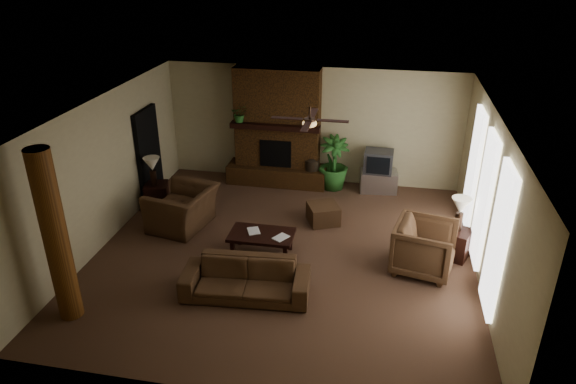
% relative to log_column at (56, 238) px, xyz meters
% --- Properties ---
extents(room_shell, '(7.00, 7.00, 7.00)m').
position_rel_log_column_xyz_m(room_shell, '(2.95, 2.40, 0.00)').
color(room_shell, brown).
rests_on(room_shell, ground).
extents(fireplace, '(2.40, 0.70, 2.80)m').
position_rel_log_column_xyz_m(fireplace, '(2.15, 5.62, -0.24)').
color(fireplace, '#543216').
rests_on(fireplace, ground).
extents(windows, '(0.08, 3.65, 2.35)m').
position_rel_log_column_xyz_m(windows, '(6.40, 2.60, -0.05)').
color(windows, white).
rests_on(windows, ground).
extents(log_column, '(0.36, 0.36, 2.80)m').
position_rel_log_column_xyz_m(log_column, '(0.00, 0.00, 0.00)').
color(log_column, brown).
rests_on(log_column, ground).
extents(doorway, '(0.10, 1.00, 2.10)m').
position_rel_log_column_xyz_m(doorway, '(-0.49, 4.20, -0.35)').
color(doorway, black).
rests_on(doorway, ground).
extents(ceiling_fan, '(1.35, 1.35, 0.37)m').
position_rel_log_column_xyz_m(ceiling_fan, '(3.35, 2.70, 1.13)').
color(ceiling_fan, black).
rests_on(ceiling_fan, ceiling).
extents(sofa, '(2.14, 0.77, 0.82)m').
position_rel_log_column_xyz_m(sofa, '(2.58, 1.01, -0.99)').
color(sofa, '#4C3420').
rests_on(sofa, ground).
extents(armchair_left, '(1.07, 1.42, 1.13)m').
position_rel_log_column_xyz_m(armchair_left, '(0.70, 3.04, -0.84)').
color(armchair_left, '#4C3420').
rests_on(armchair_left, ground).
extents(armchair_right, '(1.13, 1.18, 1.04)m').
position_rel_log_column_xyz_m(armchair_right, '(5.50, 2.32, -0.88)').
color(armchair_right, '#4C3420').
rests_on(armchair_right, ground).
extents(coffee_table, '(1.20, 0.70, 0.43)m').
position_rel_log_column_xyz_m(coffee_table, '(2.54, 2.32, -1.03)').
color(coffee_table, black).
rests_on(coffee_table, ground).
extents(ottoman, '(0.79, 0.79, 0.40)m').
position_rel_log_column_xyz_m(ottoman, '(3.52, 3.76, -1.20)').
color(ottoman, '#4C3420').
rests_on(ottoman, ground).
extents(tv_stand, '(0.90, 0.59, 0.50)m').
position_rel_log_column_xyz_m(tv_stand, '(4.60, 5.55, -1.15)').
color(tv_stand, '#B2B2B5').
rests_on(tv_stand, ground).
extents(tv, '(0.67, 0.55, 0.52)m').
position_rel_log_column_xyz_m(tv, '(4.56, 5.50, -0.64)').
color(tv, '#39393B').
rests_on(tv, tv_stand).
extents(floor_vase, '(0.34, 0.34, 0.77)m').
position_rel_log_column_xyz_m(floor_vase, '(3.02, 5.47, -0.97)').
color(floor_vase, black).
rests_on(floor_vase, ground).
extents(floor_plant, '(1.19, 1.46, 0.72)m').
position_rel_log_column_xyz_m(floor_plant, '(3.52, 5.52, -1.04)').
color(floor_plant, '#2A5E25').
rests_on(floor_plant, ground).
extents(side_table_left, '(0.63, 0.63, 0.55)m').
position_rel_log_column_xyz_m(side_table_left, '(-0.20, 3.77, -1.12)').
color(side_table_left, black).
rests_on(side_table_left, ground).
extents(lamp_left, '(0.41, 0.41, 0.65)m').
position_rel_log_column_xyz_m(lamp_left, '(-0.20, 3.72, -0.40)').
color(lamp_left, black).
rests_on(lamp_left, side_table_left).
extents(side_table_right, '(0.65, 0.65, 0.55)m').
position_rel_log_column_xyz_m(side_table_right, '(6.10, 2.90, -1.12)').
color(side_table_right, black).
rests_on(side_table_right, ground).
extents(lamp_right, '(0.43, 0.43, 0.65)m').
position_rel_log_column_xyz_m(lamp_right, '(6.10, 2.93, -0.40)').
color(lamp_right, black).
rests_on(lamp_right, side_table_right).
extents(mantel_plant, '(0.45, 0.49, 0.33)m').
position_rel_log_column_xyz_m(mantel_plant, '(1.32, 5.36, 0.32)').
color(mantel_plant, '#2A5E25').
rests_on(mantel_plant, fireplace).
extents(mantel_vase, '(0.23, 0.24, 0.22)m').
position_rel_log_column_xyz_m(mantel_vase, '(2.97, 5.40, 0.27)').
color(mantel_vase, '#965A3C').
rests_on(mantel_vase, fireplace).
extents(book_a, '(0.21, 0.11, 0.29)m').
position_rel_log_column_xyz_m(book_a, '(2.28, 2.31, -0.83)').
color(book_a, '#999999').
rests_on(book_a, coffee_table).
extents(book_b, '(0.19, 0.13, 0.29)m').
position_rel_log_column_xyz_m(book_b, '(2.84, 2.28, -0.82)').
color(book_b, '#999999').
rests_on(book_b, coffee_table).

